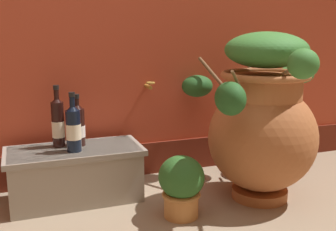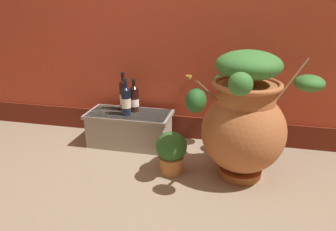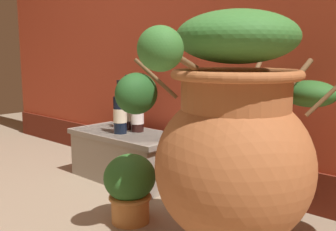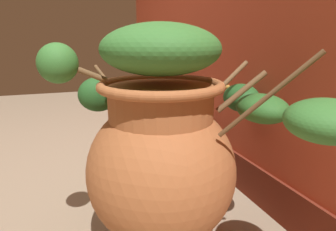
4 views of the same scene
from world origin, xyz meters
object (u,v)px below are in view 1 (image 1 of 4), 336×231
(terracotta_urn, at_px, (262,119))
(wine_bottle_middle, at_px, (73,127))
(potted_shrub, at_px, (181,184))
(wine_bottle_left, at_px, (78,124))
(wine_bottle_right, at_px, (58,122))

(terracotta_urn, distance_m, wine_bottle_middle, 1.02)
(wine_bottle_middle, bearing_deg, potted_shrub, -36.77)
(wine_bottle_left, bearing_deg, wine_bottle_middle, -109.48)
(terracotta_urn, distance_m, wine_bottle_right, 1.12)
(wine_bottle_middle, height_order, wine_bottle_right, wine_bottle_right)
(terracotta_urn, distance_m, wine_bottle_left, 1.02)
(terracotta_urn, relative_size, wine_bottle_right, 2.87)
(wine_bottle_left, relative_size, wine_bottle_middle, 0.91)
(wine_bottle_right, bearing_deg, wine_bottle_left, -10.14)
(wine_bottle_middle, bearing_deg, wine_bottle_left, 70.52)
(terracotta_urn, xyz_separation_m, wine_bottle_right, (-1.05, 0.40, -0.02))
(terracotta_urn, bearing_deg, wine_bottle_left, 158.30)
(wine_bottle_left, xyz_separation_m, wine_bottle_right, (-0.10, 0.02, 0.02))
(terracotta_urn, relative_size, wine_bottle_left, 3.39)
(wine_bottle_right, distance_m, potted_shrub, 0.77)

